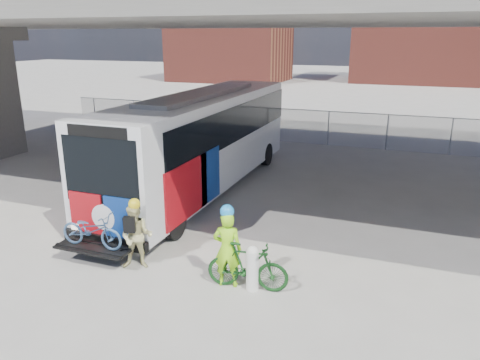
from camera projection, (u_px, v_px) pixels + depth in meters
The scene contains 9 objects.
ground at pixel (223, 222), 14.73m from camera, with size 160.00×160.00×0.00m, color #9E9991.
bus at pixel (202, 135), 17.29m from camera, with size 2.67×12.90×3.69m.
overpass at pixel (266, 8), 16.35m from camera, with size 40.00×16.00×7.95m.
chainlink_fence at pixel (310, 118), 25.01m from camera, with size 30.00×0.06×30.00m.
brick_buildings at pixel (390, 37), 55.71m from camera, with size 54.00×22.00×12.00m.
bollard at pixel (252, 267), 10.66m from camera, with size 0.29×0.29×1.10m.
cyclist_hivis at pixel (227, 247), 10.76m from camera, with size 0.74×0.56×2.02m.
cyclist_tan at pixel (136, 236), 11.62m from camera, with size 0.99×0.88×1.85m.
bike_parked at pixel (248, 266), 10.71m from camera, with size 0.54×1.91×1.15m, color #143E17.
Camera 1 is at (5.38, -12.57, 5.64)m, focal length 35.00 mm.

